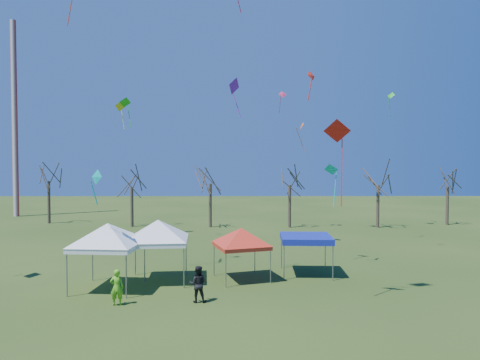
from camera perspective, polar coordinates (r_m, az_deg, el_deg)
The scene contains 24 objects.
ground at distance 21.94m, azimuth -1.94°, elevation -15.50°, with size 140.00×140.00×0.00m, color #284014.
radio_mast at distance 62.22m, azimuth -27.84°, elevation 7.21°, with size 0.70×0.70×25.00m, color silver.
tree_0 at distance 52.86m, azimuth -24.19°, elevation 1.70°, with size 3.83×3.83×8.44m.
tree_1 at distance 46.98m, azimuth -14.25°, elevation 0.96°, with size 3.42×3.42×7.54m.
tree_2 at distance 45.39m, azimuth -3.99°, elevation 1.61°, with size 3.71×3.71×8.18m.
tree_3 at distance 45.28m, azimuth 6.65°, elevation 1.33°, with size 3.59×3.59×7.91m.
tree_4 at distance 47.26m, azimuth 17.95°, elevation 1.25°, with size 3.58×3.58×7.89m.
tree_5 at distance 52.35m, azimuth 25.97°, elevation 0.85°, with size 3.39×3.39×7.46m.
tent_white_west at distance 23.86m, azimuth -17.23°, elevation -6.10°, with size 4.59×4.59×4.06m.
tent_white_mid at distance 24.75m, azimuth -10.88°, elevation -5.77°, with size 4.57×4.57×4.05m.
tent_red at distance 24.72m, azimuth 0.18°, elevation -6.88°, with size 3.73×3.73×3.45m.
tent_blue at distance 26.34m, azimuth 8.77°, elevation -7.74°, with size 3.11×3.11×2.34m.
person_dark at distance 21.24m, azimuth -5.65°, elevation -13.62°, with size 0.85×0.67×1.76m, color black.
person_green at distance 21.50m, azimuth -16.10°, elevation -13.58°, with size 0.62×0.41×1.70m, color #5FBD1E.
kite_18 at distance 27.37m, azimuth 9.49°, elevation 13.47°, with size 0.75×0.74×1.88m.
kite_22 at distance 44.50m, azimuth 8.20°, elevation 7.06°, with size 0.92×0.97×2.96m.
kite_1 at distance 22.81m, azimuth -18.63°, elevation 0.30°, with size 0.77×0.61×1.83m.
kite_2 at distance 46.43m, azimuth -15.70°, elevation 9.43°, with size 1.18×1.14×2.96m.
kite_5 at distance 20.92m, azimuth 12.84°, elevation 6.31°, with size 1.46×1.12×4.16m.
kite_11 at distance 33.98m, azimuth -0.85°, elevation 12.40°, with size 1.25×1.48×3.06m.
kite_13 at distance 40.69m, azimuth -15.06°, elevation 9.94°, with size 1.33×1.23×2.73m.
kite_17 at distance 29.73m, azimuth 12.08°, elevation 1.31°, with size 1.21×1.12×2.99m.
kite_12 at distance 47.36m, azimuth 19.48°, elevation 10.52°, with size 0.94×0.98×2.63m.
kite_19 at distance 43.88m, azimuth 5.69°, elevation 11.25°, with size 0.95×0.72×2.29m.
Camera 1 is at (0.65, -20.91, 6.60)m, focal length 32.00 mm.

